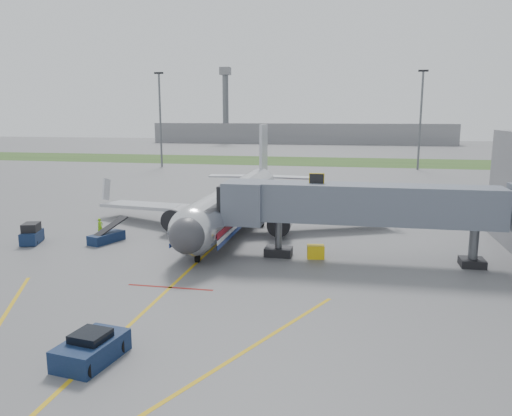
% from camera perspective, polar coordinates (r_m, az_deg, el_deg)
% --- Properties ---
extents(ground, '(400.00, 400.00, 0.00)m').
position_cam_1_polar(ground, '(38.00, -7.63, -6.99)').
color(ground, '#565659').
rests_on(ground, ground).
extents(grass_strip, '(300.00, 25.00, 0.01)m').
position_cam_1_polar(grass_strip, '(125.32, 5.71, 5.35)').
color(grass_strip, '#2D4C1E').
rests_on(grass_strip, ground).
extents(apron_markings, '(21.52, 50.00, 0.01)m').
position_cam_1_polar(apron_markings, '(31.49, -12.02, -10.91)').
color(apron_markings, gold).
rests_on(apron_markings, ground).
extents(airliner, '(32.10, 35.67, 10.25)m').
position_cam_1_polar(airliner, '(51.64, -2.28, 0.82)').
color(airliner, silver).
rests_on(airliner, ground).
extents(jet_bridge, '(25.30, 4.00, 6.90)m').
position_cam_1_polar(jet_bridge, '(39.86, 12.43, 0.31)').
color(jet_bridge, slate).
rests_on(jet_bridge, ground).
extents(light_mast_left, '(2.00, 0.44, 20.40)m').
position_cam_1_polar(light_mast_left, '(112.33, -10.89, 10.11)').
color(light_mast_left, '#595B60').
rests_on(light_mast_left, ground).
extents(light_mast_right, '(2.00, 0.44, 20.40)m').
position_cam_1_polar(light_mast_right, '(110.03, 18.30, 9.76)').
color(light_mast_right, '#595B60').
rests_on(light_mast_right, ground).
extents(distant_terminal, '(120.00, 14.00, 8.00)m').
position_cam_1_polar(distant_terminal, '(205.54, 5.11, 8.52)').
color(distant_terminal, slate).
rests_on(distant_terminal, ground).
extents(control_tower, '(4.00, 4.00, 30.00)m').
position_cam_1_polar(control_tower, '(205.96, -3.50, 12.25)').
color(control_tower, '#595B60').
rests_on(control_tower, ground).
extents(pushback_tug, '(2.61, 3.74, 1.44)m').
position_cam_1_polar(pushback_tug, '(25.57, -18.30, -15.02)').
color(pushback_tug, '#0D1F39').
rests_on(pushback_tug, ground).
extents(baggage_tug, '(2.13, 2.97, 1.87)m').
position_cam_1_polar(baggage_tug, '(49.21, -24.26, -2.78)').
color(baggage_tug, '#0D1F39').
rests_on(baggage_tug, ground).
extents(baggage_cart_a, '(1.86, 1.86, 1.71)m').
position_cam_1_polar(baggage_cart_a, '(52.92, -5.99, -0.95)').
color(baggage_cart_a, '#0D1F39').
rests_on(baggage_cart_a, ground).
extents(baggage_cart_b, '(1.97, 1.97, 1.82)m').
position_cam_1_polar(baggage_cart_b, '(51.25, -8.87, -1.34)').
color(baggage_cart_b, '#0D1F39').
rests_on(baggage_cart_b, ground).
extents(baggage_cart_c, '(1.97, 1.97, 1.88)m').
position_cam_1_polar(baggage_cart_c, '(46.12, -7.95, -2.61)').
color(baggage_cart_c, '#0D1F39').
rests_on(baggage_cart_c, ground).
extents(belt_loader, '(2.39, 4.28, 2.02)m').
position_cam_1_polar(belt_loader, '(47.37, -16.68, -3.18)').
color(belt_loader, '#0D1F39').
rests_on(belt_loader, ground).
extents(ground_power_cart, '(1.48, 1.10, 1.08)m').
position_cam_1_polar(ground_power_cart, '(40.70, 6.83, -4.99)').
color(ground_power_cart, '#DDB80D').
rests_on(ground_power_cart, ground).
extents(ramp_worker, '(0.63, 0.73, 1.68)m').
position_cam_1_polar(ramp_worker, '(50.09, -17.38, -2.08)').
color(ramp_worker, '#82D018').
rests_on(ramp_worker, ground).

